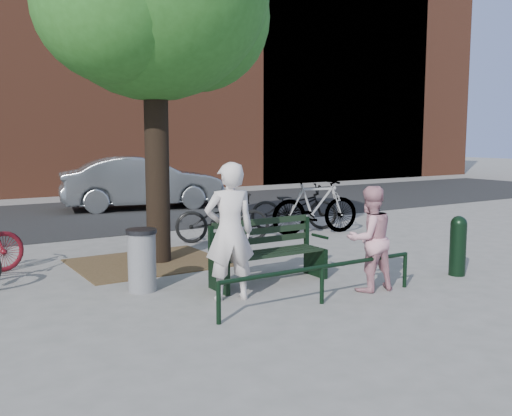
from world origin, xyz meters
TOP-DOWN VIEW (x-y plane):
  - ground at (0.00, 0.00)m, footprint 90.00×90.00m
  - dirt_pit at (-1.00, 2.20)m, footprint 2.40×2.00m
  - road at (0.00, 8.50)m, footprint 40.00×7.00m
  - townhouse_row at (0.17, 16.00)m, footprint 45.00×4.00m
  - park_bench at (-0.00, 0.08)m, footprint 1.74×0.54m
  - guard_railing at (0.00, -1.20)m, footprint 3.06×0.06m
  - person_left at (-0.90, -0.41)m, footprint 0.75×0.58m
  - person_right at (0.95, -1.05)m, footprint 0.77×0.63m
  - bollard at (2.71, -1.14)m, footprint 0.25×0.25m
  - litter_bin at (-1.72, 0.60)m, footprint 0.42×0.42m
  - bicycle_c at (1.02, 3.24)m, footprint 2.02×1.30m
  - bicycle_d at (3.19, 2.99)m, footprint 2.11×0.98m
  - bicycle_e at (3.14, 3.71)m, footprint 2.08×1.51m
  - parked_car at (1.60, 9.13)m, footprint 4.88×2.51m

SIDE VIEW (x-z plane):
  - ground at x=0.00m, z-range 0.00..0.00m
  - road at x=0.00m, z-range 0.00..0.01m
  - dirt_pit at x=-1.00m, z-range 0.00..0.02m
  - guard_railing at x=0.00m, z-range 0.15..0.66m
  - litter_bin at x=-1.72m, z-range 0.01..0.87m
  - park_bench at x=0.00m, z-range -0.01..0.97m
  - bollard at x=2.71m, z-range 0.03..0.96m
  - bicycle_c at x=1.02m, z-range 0.00..1.00m
  - bicycle_e at x=3.14m, z-range 0.00..1.04m
  - bicycle_d at x=3.19m, z-range 0.00..1.22m
  - person_right at x=0.95m, z-range 0.00..1.46m
  - parked_car at x=1.60m, z-range 0.00..1.53m
  - person_left at x=-0.90m, z-range 0.00..1.80m
  - townhouse_row at x=0.17m, z-range -0.75..13.25m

